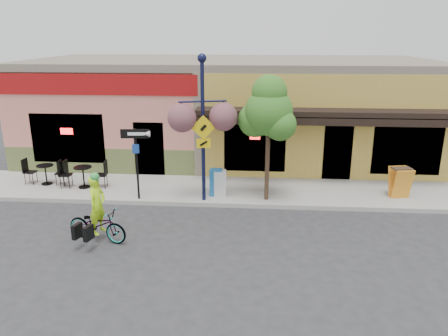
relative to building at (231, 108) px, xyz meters
name	(u,v)px	position (x,y,z in m)	size (l,w,h in m)	color
ground	(216,213)	(0.00, -7.50, -2.25)	(90.00, 90.00, 0.00)	#2D2D30
sidewalk	(221,190)	(0.00, -5.50, -2.17)	(24.00, 3.00, 0.15)	#9E9B93
curb	(218,205)	(0.00, -6.95, -2.17)	(24.00, 0.12, 0.15)	#A8A59E
building	(231,108)	(0.00, 0.00, 0.00)	(18.20, 8.20, 4.50)	#D77A6A
bicycle	(97,225)	(-3.17, -9.69, -1.77)	(0.64, 1.82, 0.96)	maroon
cyclist_rider	(98,213)	(-3.12, -9.69, -1.42)	(0.61, 0.40, 1.67)	#BFFF1A
lamp_post	(203,130)	(-0.50, -6.70, 0.35)	(1.56, 0.63, 4.90)	#111536
one_way_sign	(137,164)	(-2.77, -6.76, -0.87)	(0.95, 0.21, 2.47)	black
cafe_set_left	(46,172)	(-6.65, -5.54, -1.61)	(1.64, 0.82, 0.99)	black
cafe_set_right	(83,174)	(-5.09, -5.78, -1.58)	(1.74, 0.87, 1.04)	black
newspaper_box_blue	(216,182)	(-0.13, -6.21, -1.63)	(0.43, 0.38, 0.95)	#1B65A4
newspaper_box_grey	(220,183)	(0.02, -6.23, -1.65)	(0.42, 0.38, 0.91)	silver
street_tree	(268,139)	(1.64, -6.50, 0.05)	(1.68, 1.68, 4.30)	#3D7A26
sandwich_board	(403,184)	(6.29, -6.14, -1.56)	(0.65, 0.47, 1.08)	orange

